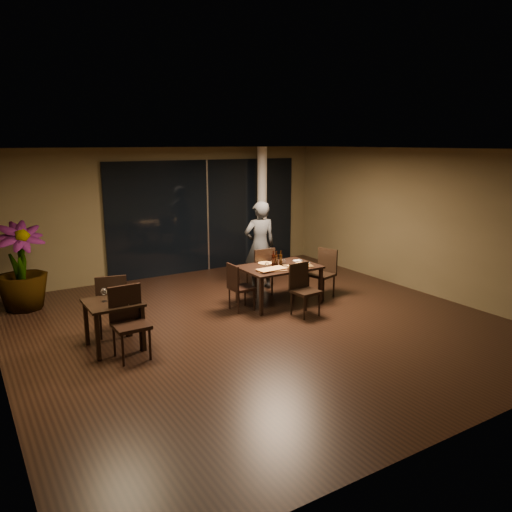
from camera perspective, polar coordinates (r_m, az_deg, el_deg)
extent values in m
plane|color=black|center=(8.80, 0.13, -7.82)|extent=(8.00, 8.00, 0.00)
cube|color=#463C25|center=(11.98, -10.14, 4.97)|extent=(8.00, 0.10, 3.00)
cube|color=#463C25|center=(5.48, 23.10, -5.32)|extent=(8.00, 0.10, 3.00)
cube|color=#463C25|center=(11.04, 18.37, 3.84)|extent=(0.10, 8.00, 3.00)
cube|color=silver|center=(8.23, 0.14, 12.25)|extent=(8.00, 8.00, 0.04)
cube|color=black|center=(12.31, -5.62, 4.61)|extent=(5.00, 0.06, 2.70)
cylinder|color=white|center=(12.70, 0.69, 5.61)|extent=(0.24, 0.24, 3.00)
cube|color=black|center=(9.74, 2.66, -1.27)|extent=(1.50, 1.00, 0.04)
cube|color=black|center=(9.13, 0.60, -4.69)|extent=(0.06, 0.06, 0.71)
cube|color=black|center=(9.90, 7.39, -3.39)|extent=(0.06, 0.06, 0.71)
cube|color=black|center=(9.85, -2.13, -3.37)|extent=(0.06, 0.06, 0.71)
cube|color=black|center=(10.57, 4.40, -2.26)|extent=(0.06, 0.06, 0.71)
cube|color=black|center=(7.92, -16.06, -5.15)|extent=(0.80, 0.80, 0.04)
cube|color=black|center=(7.65, -17.65, -8.87)|extent=(0.06, 0.06, 0.71)
cube|color=black|center=(7.82, -12.78, -8.09)|extent=(0.06, 0.06, 0.71)
cube|color=black|center=(8.28, -18.83, -7.29)|extent=(0.06, 0.06, 0.71)
cube|color=black|center=(8.43, -14.31, -6.61)|extent=(0.06, 0.06, 0.71)
cube|color=black|center=(10.35, 0.41, -1.85)|extent=(0.49, 0.49, 0.05)
cylinder|color=black|center=(10.66, 0.81, -2.73)|extent=(0.04, 0.04, 0.48)
cylinder|color=black|center=(10.49, -1.02, -3.00)|extent=(0.04, 0.04, 0.48)
cylinder|color=black|center=(10.35, 1.85, -3.23)|extent=(0.04, 0.04, 0.48)
cylinder|color=black|center=(10.16, -0.01, -3.52)|extent=(0.04, 0.04, 0.48)
cube|color=black|center=(10.11, 1.00, -0.66)|extent=(0.47, 0.07, 0.53)
cube|color=black|center=(9.15, 5.68, -4.07)|extent=(0.47, 0.47, 0.05)
cylinder|color=black|center=(8.98, 5.53, -5.93)|extent=(0.04, 0.04, 0.45)
cylinder|color=black|center=(9.21, 7.25, -5.49)|extent=(0.04, 0.04, 0.45)
cylinder|color=black|center=(9.24, 4.06, -5.35)|extent=(0.04, 0.04, 0.45)
cylinder|color=black|center=(9.46, 5.77, -4.94)|extent=(0.04, 0.04, 0.45)
cube|color=black|center=(9.23, 4.90, -2.29)|extent=(0.44, 0.07, 0.50)
cube|color=black|center=(9.41, -1.64, -3.67)|extent=(0.42, 0.42, 0.05)
cylinder|color=black|center=(9.42, -0.20, -5.02)|extent=(0.03, 0.03, 0.43)
cylinder|color=black|center=(9.70, -1.26, -4.49)|extent=(0.03, 0.03, 0.43)
cylinder|color=black|center=(9.25, -2.03, -5.36)|extent=(0.03, 0.03, 0.43)
cylinder|color=black|center=(9.54, -3.05, -4.81)|extent=(0.03, 0.03, 0.43)
cube|color=black|center=(9.26, -2.68, -2.43)|extent=(0.04, 0.42, 0.48)
cube|color=black|center=(10.28, 7.49, -2.14)|extent=(0.56, 0.56, 0.05)
cylinder|color=black|center=(10.30, 6.01, -3.42)|extent=(0.04, 0.04, 0.46)
cylinder|color=black|center=(10.09, 7.72, -3.80)|extent=(0.04, 0.04, 0.46)
cylinder|color=black|center=(10.59, 7.20, -2.99)|extent=(0.04, 0.04, 0.46)
cylinder|color=black|center=(10.39, 8.88, -3.35)|extent=(0.04, 0.04, 0.46)
cube|color=black|center=(10.38, 8.18, -0.55)|extent=(0.17, 0.45, 0.52)
cube|color=black|center=(8.56, -16.14, -5.43)|extent=(0.58, 0.58, 0.06)
cylinder|color=black|center=(8.84, -14.80, -6.47)|extent=(0.04, 0.04, 0.50)
cylinder|color=black|center=(8.83, -17.38, -6.66)|extent=(0.04, 0.04, 0.50)
cylinder|color=black|center=(8.46, -14.62, -7.34)|extent=(0.04, 0.04, 0.50)
cylinder|color=black|center=(8.45, -17.33, -7.53)|extent=(0.04, 0.04, 0.50)
cube|color=black|center=(8.27, -16.19, -4.08)|extent=(0.48, 0.16, 0.55)
cube|color=black|center=(7.55, -14.09, -7.74)|extent=(0.50, 0.50, 0.06)
cylinder|color=black|center=(7.41, -14.97, -10.29)|extent=(0.04, 0.04, 0.50)
cylinder|color=black|center=(7.53, -12.02, -9.76)|extent=(0.04, 0.04, 0.50)
cylinder|color=black|center=(7.77, -15.89, -9.25)|extent=(0.04, 0.04, 0.50)
cylinder|color=black|center=(7.88, -13.07, -8.76)|extent=(0.04, 0.04, 0.50)
cube|color=black|center=(7.66, -14.74, -5.27)|extent=(0.49, 0.05, 0.56)
imported|color=#292B2E|center=(10.65, 0.43, 1.19)|extent=(0.71, 0.53, 1.90)
imported|color=#204F1A|center=(10.34, -25.29, -1.12)|extent=(1.03, 1.03, 1.66)
cube|color=#452B16|center=(9.40, 1.79, -1.63)|extent=(0.61, 0.43, 0.01)
cube|color=#422C15|center=(9.74, 4.83, -1.14)|extent=(0.63, 0.45, 0.01)
cylinder|color=#BC3B14|center=(9.91, 1.07, -0.85)|extent=(0.28, 0.28, 0.01)
cylinder|color=white|center=(9.61, 1.26, -1.06)|extent=(0.08, 0.08, 0.09)
cylinder|color=white|center=(9.91, 3.20, -0.63)|extent=(0.08, 0.08, 0.10)
cube|color=white|center=(10.01, 5.65, -0.78)|extent=(0.19, 0.13, 0.01)
cube|color=white|center=(10.19, 4.82, -0.51)|extent=(0.19, 0.12, 0.01)
cube|color=white|center=(7.73, -14.92, -5.31)|extent=(0.21, 0.18, 0.01)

